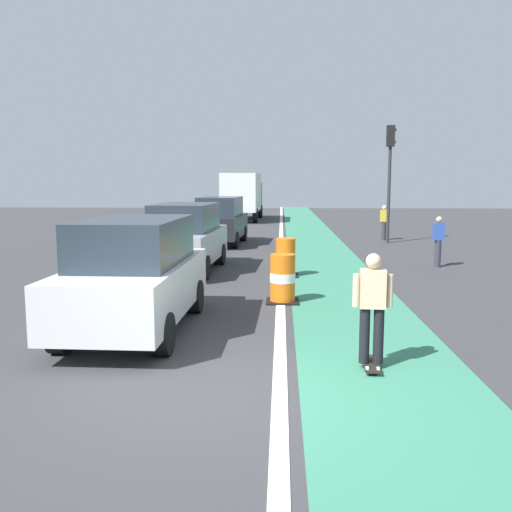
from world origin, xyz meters
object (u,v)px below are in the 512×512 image
Objects in this scene: traffic_barrel_front at (283,279)px; delivery_truck_down_block at (243,194)px; parked_suv_nearest at (135,274)px; parked_suv_third at (220,220)px; pedestrian_crossing at (384,222)px; skateboarder_on_lane at (372,307)px; traffic_barrel_mid at (286,258)px; traffic_light_corner at (390,163)px; pedestrian_waiting at (438,240)px; parked_suv_second at (186,237)px.

delivery_truck_down_block is at bearing 95.91° from traffic_barrel_front.
parked_suv_third is at bearing 89.99° from parked_suv_nearest.
skateboarder_on_lane is at bearing -100.81° from pedestrian_crossing.
skateboarder_on_lane is at bearing -25.81° from parked_suv_nearest.
delivery_truck_down_block is (-2.81, 22.85, 1.31)m from traffic_barrel_mid.
delivery_truck_down_block is at bearing 90.22° from parked_suv_third.
traffic_light_corner reaches higher than parked_suv_third.
traffic_barrel_mid is 0.68× the size of pedestrian_waiting.
traffic_barrel_front is (2.67, 2.48, -0.50)m from parked_suv_nearest.
traffic_barrel_mid is at bearing -117.21° from traffic_light_corner.
parked_suv_second is (-0.25, 6.72, 0.00)m from parked_suv_nearest.
traffic_light_corner is at bearing 92.12° from pedestrian_waiting.
pedestrian_crossing is at bearing 14.87° from parked_suv_third.
parked_suv_second is 3.15m from traffic_barrel_mid.
pedestrian_waiting is at bearing 8.38° from parked_suv_second.
traffic_light_corner is at bearing 63.72° from parked_suv_nearest.
delivery_truck_down_block reaches higher than parked_suv_nearest.
parked_suv_second is 4.30× the size of traffic_barrel_front.
skateboarder_on_lane reaches higher than traffic_barrel_front.
traffic_light_corner is at bearing 62.79° from traffic_barrel_mid.
pedestrian_crossing is (7.36, 15.97, -0.17)m from parked_suv_nearest.
parked_suv_third is 9.76m from pedestrian_waiting.
parked_suv_second is 22.10m from delivery_truck_down_block.
parked_suv_nearest is 3.68m from traffic_barrel_front.
parked_suv_nearest is (-3.95, 1.91, 0.12)m from skateboarder_on_lane.
traffic_light_corner is (7.34, 14.85, 2.47)m from parked_suv_nearest.
traffic_light_corner is (4.67, 12.37, 2.97)m from traffic_barrel_front.
parked_suv_nearest and parked_suv_second have the same top height.
traffic_barrel_front is (2.67, -11.53, -0.50)m from parked_suv_third.
traffic_barrel_mid is (3.01, -0.77, -0.50)m from parked_suv_second.
parked_suv_third reaches higher than skateboarder_on_lane.
pedestrian_crossing is at bearing 79.19° from skateboarder_on_lane.
traffic_barrel_front is at bearing -55.43° from parked_suv_second.
parked_suv_second is 7.93m from pedestrian_waiting.
traffic_barrel_front is at bearing 42.91° from parked_suv_nearest.
traffic_barrel_front is at bearing -76.97° from parked_suv_third.
pedestrian_crossing is at bearing 91.64° from pedestrian_waiting.
parked_suv_second is at bearing 115.94° from skateboarder_on_lane.
skateboarder_on_lane reaches higher than traffic_barrel_mid.
traffic_light_corner is (7.39, -13.95, 1.65)m from delivery_truck_down_block.
traffic_light_corner reaches higher than skateboarder_on_lane.
traffic_light_corner is at bearing 46.99° from parked_suv_second.
traffic_light_corner is at bearing 6.52° from parked_suv_third.
parked_suv_nearest is 16.75m from traffic_light_corner.
parked_suv_third is at bearing 108.87° from traffic_barrel_mid.
skateboarder_on_lane is 0.22× the size of delivery_truck_down_block.
delivery_truck_down_block is at bearing 97.43° from skateboarder_on_lane.
delivery_truck_down_block is at bearing 90.11° from parked_suv_nearest.
skateboarder_on_lane is 10.44m from pedestrian_waiting.
delivery_truck_down_block is 14.86m from pedestrian_crossing.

